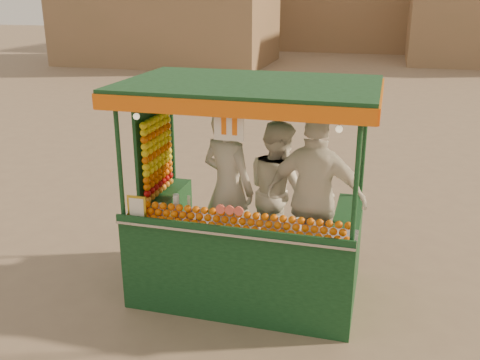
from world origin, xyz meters
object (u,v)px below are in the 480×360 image
(vendor_left, at_px, (228,188))
(vendor_right, at_px, (315,198))
(juice_cart, at_px, (240,231))
(vendor_middle, at_px, (278,191))

(vendor_left, relative_size, vendor_right, 1.00)
(juice_cart, bearing_deg, vendor_right, 9.02)
(vendor_right, bearing_deg, juice_cart, 14.76)
(juice_cart, xyz_separation_m, vendor_right, (0.83, 0.13, 0.44))
(vendor_left, xyz_separation_m, vendor_middle, (0.53, 0.32, -0.10))
(juice_cart, xyz_separation_m, vendor_left, (-0.20, 0.19, 0.44))
(vendor_left, bearing_deg, vendor_middle, -125.22)
(vendor_middle, xyz_separation_m, vendor_right, (0.50, -0.38, 0.10))
(vendor_middle, distance_m, vendor_right, 0.63)
(juice_cart, height_order, vendor_right, juice_cart)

